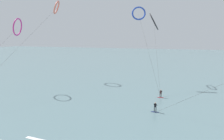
{
  "coord_description": "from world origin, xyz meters",
  "views": [
    {
      "loc": [
        10.09,
        -7.01,
        12.38
      ],
      "look_at": [
        0.0,
        22.0,
        7.32
      ],
      "focal_mm": 32.39,
      "sensor_mm": 36.0,
      "label": 1
    }
  ],
  "objects": [
    {
      "name": "kite_magenta",
      "position": [
        -25.81,
        30.35,
        14.57
      ],
      "size": [
        6.42,
        26.14,
        16.62
      ],
      "rotation": [
        0.0,
        0.0,
        5.02
      ],
      "color": "#CC288E",
      "rests_on": "ground"
    },
    {
      "name": "kite_coral",
      "position": [
        -25.57,
        45.7,
        20.89
      ],
      "size": [
        4.46,
        35.93,
        22.91
      ],
      "rotation": [
        0.0,
        0.0,
        5.11
      ],
      "color": "#EA7260",
      "rests_on": "ground"
    },
    {
      "name": "kite_cobalt",
      "position": [
        -0.92,
        45.42,
        18.28
      ],
      "size": [
        9.22,
        12.58,
        20.1
      ],
      "rotation": [
        0.0,
        0.0,
        0.26
      ],
      "color": "#2647B7",
      "rests_on": "ground"
    },
    {
      "name": "sea_water",
      "position": [
        0.0,
        107.0,
        0.04
      ],
      "size": [
        400.0,
        200.0,
        0.08
      ],
      "primitive_type": "cube",
      "color": "slate",
      "rests_on": "ground"
    },
    {
      "name": "surfer_navy",
      "position": [
        6.37,
        25.38,
        0.82
      ],
      "size": [
        1.4,
        0.62,
        1.7
      ],
      "rotation": [
        0.0,
        0.0,
        6.1
      ],
      "color": "navy",
      "rests_on": "ground"
    },
    {
      "name": "kite_charcoal",
      "position": [
        2.33,
        50.24,
        16.46
      ],
      "size": [
        5.61,
        18.98,
        18.77
      ],
      "rotation": [
        0.0,
        0.0,
        1.66
      ],
      "color": "black",
      "rests_on": "ground"
    },
    {
      "name": "surfer_crimson",
      "position": [
        6.39,
        33.92,
        0.82
      ],
      "size": [
        1.4,
        0.7,
        1.7
      ],
      "rotation": [
        0.0,
        0.0,
        2.61
      ],
      "color": "red",
      "rests_on": "ground"
    }
  ]
}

